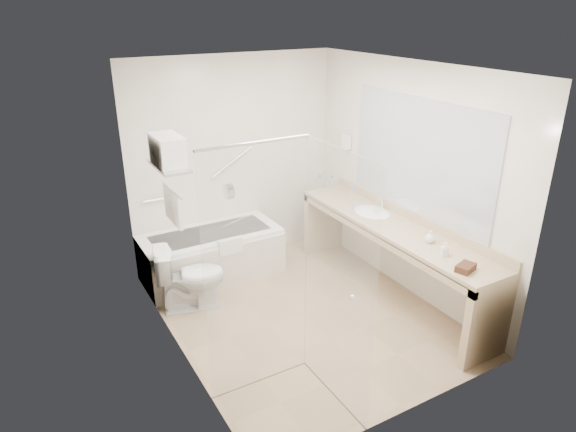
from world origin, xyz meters
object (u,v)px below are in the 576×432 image
bathtub (212,254)px  water_bottle_left (352,196)px  vanity_counter (392,243)px  toilet (190,278)px  amenity_basket (466,268)px

bathtub → water_bottle_left: (1.51, -0.68, 0.67)m
vanity_counter → toilet: bearing=156.7°
amenity_basket → water_bottle_left: size_ratio=0.84×
water_bottle_left → amenity_basket: bearing=-93.3°
toilet → amenity_basket: 2.73m
bathtub → vanity_counter: size_ratio=0.59×
vanity_counter → water_bottle_left: 0.78m
vanity_counter → amenity_basket: vanity_counter is taller
amenity_basket → water_bottle_left: 1.81m
bathtub → water_bottle_left: size_ratio=7.30×
toilet → amenity_basket: amenity_basket is taller
bathtub → amenity_basket: size_ratio=8.72×
amenity_basket → water_bottle_left: bearing=86.7°
bathtub → amenity_basket: (1.41, -2.48, 0.61)m
bathtub → vanity_counter: (1.52, -1.39, 0.36)m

